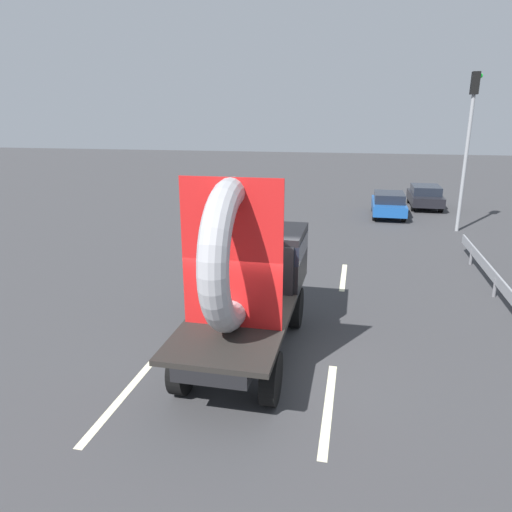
% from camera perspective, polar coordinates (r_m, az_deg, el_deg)
% --- Properties ---
extents(ground_plane, '(120.00, 120.00, 0.00)m').
position_cam_1_polar(ground_plane, '(10.38, 0.17, -12.35)').
color(ground_plane, '#38383A').
extents(flatbed_truck, '(2.02, 5.32, 4.02)m').
position_cam_1_polar(flatbed_truck, '(10.18, -0.70, -1.70)').
color(flatbed_truck, black).
rests_on(flatbed_truck, ground_plane).
extents(distant_sedan, '(1.63, 3.80, 1.24)m').
position_cam_1_polar(distant_sedan, '(25.45, 15.79, 6.14)').
color(distant_sedan, black).
rests_on(distant_sedan, ground_plane).
extents(traffic_light, '(0.42, 0.36, 6.80)m').
position_cam_1_polar(traffic_light, '(22.77, 24.44, 13.51)').
color(traffic_light, gray).
rests_on(traffic_light, ground_plane).
extents(lane_dash_left_near, '(0.16, 2.96, 0.01)m').
position_cam_1_polar(lane_dash_left_near, '(9.48, -15.91, -16.09)').
color(lane_dash_left_near, beige).
rests_on(lane_dash_left_near, ground_plane).
extents(lane_dash_left_far, '(0.16, 2.57, 0.01)m').
position_cam_1_polar(lane_dash_left_far, '(15.98, -3.11, -1.72)').
color(lane_dash_left_far, beige).
rests_on(lane_dash_left_far, ground_plane).
extents(lane_dash_right_near, '(0.16, 2.90, 0.01)m').
position_cam_1_polar(lane_dash_right_near, '(8.99, 8.78, -17.58)').
color(lane_dash_right_near, beige).
rests_on(lane_dash_right_near, ground_plane).
extents(lane_dash_right_far, '(0.16, 2.70, 0.01)m').
position_cam_1_polar(lane_dash_right_far, '(15.56, 10.57, -2.51)').
color(lane_dash_right_far, beige).
rests_on(lane_dash_right_far, ground_plane).
extents(oncoming_car, '(1.66, 3.87, 1.26)m').
position_cam_1_polar(oncoming_car, '(28.56, 19.83, 6.90)').
color(oncoming_car, black).
rests_on(oncoming_car, ground_plane).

